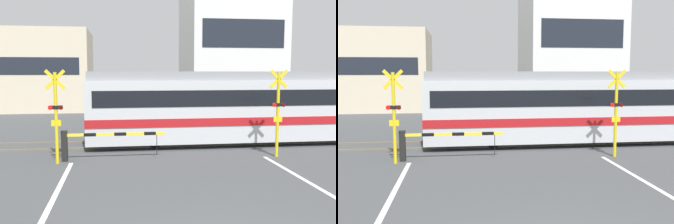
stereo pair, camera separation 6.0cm
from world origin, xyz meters
TOP-DOWN VIEW (x-y plane):
  - rail_track_near at (0.00, 9.74)m, footprint 50.00×0.10m
  - rail_track_far at (0.00, 11.18)m, footprint 50.00×0.10m
  - commuter_train at (4.10, 10.46)m, footprint 14.42×2.91m
  - crossing_barrier_near at (-2.78, 7.84)m, footprint 3.58×0.20m
  - crossing_barrier_far at (2.78, 13.77)m, footprint 3.58×0.20m
  - crossing_signal_left at (-3.88, 7.53)m, footprint 0.68×0.15m
  - crossing_signal_right at (3.88, 7.53)m, footprint 0.68×0.15m
  - pedestrian at (-0.98, 16.01)m, footprint 0.38×0.22m
  - building_left_of_street at (-7.62, 26.78)m, footprint 7.19×7.24m
  - building_right_of_street at (7.94, 26.78)m, footprint 7.84×7.24m

SIDE VIEW (x-z plane):
  - rail_track_near at x=0.00m, z-range 0.00..0.08m
  - rail_track_far at x=0.00m, z-range 0.00..0.08m
  - crossing_barrier_near at x=-2.78m, z-range 0.18..1.25m
  - crossing_barrier_far at x=2.78m, z-range 0.18..1.25m
  - pedestrian at x=-0.98m, z-range 0.11..1.67m
  - commuter_train at x=4.10m, z-range 0.11..3.20m
  - crossing_signal_left at x=-3.88m, z-range 0.16..3.32m
  - crossing_signal_right at x=3.88m, z-range 0.16..3.32m
  - building_left_of_street at x=-7.62m, z-range 0.00..6.36m
  - building_right_of_street at x=7.94m, z-range 0.00..10.98m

